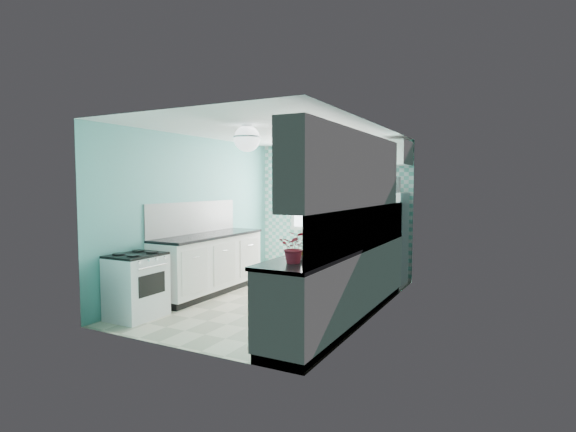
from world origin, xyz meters
The scene contains 26 objects.
floor centered at (0.00, 0.00, -0.01)m, with size 3.00×4.40×0.02m, color beige.
ceiling centered at (0.00, 0.00, 2.51)m, with size 3.00×4.40×0.02m, color white.
wall_back centered at (0.00, 2.21, 1.25)m, with size 3.00×0.02×2.50m, color #5DB0AA.
wall_front centered at (0.00, -2.21, 1.25)m, with size 3.00×0.02×2.50m, color #5DB0AA.
wall_left centered at (-1.51, 0.00, 1.25)m, with size 0.02×4.40×2.50m, color #5DB0AA.
wall_right centered at (1.51, 0.00, 1.25)m, with size 0.02×4.40×2.50m, color #5DB0AA.
accent_wall centered at (0.00, 2.19, 1.25)m, with size 3.00×0.01×2.50m, color #70BFB0.
window centered at (-0.35, 2.16, 1.55)m, with size 1.04×0.05×1.44m.
backsplash_right centered at (1.49, -0.40, 1.20)m, with size 0.02×3.60×0.51m, color white.
backsplash_left centered at (-1.49, -0.07, 1.20)m, with size 0.02×2.15×0.51m, color white.
upper_cabinets_right centered at (1.33, -0.60, 1.90)m, with size 0.33×3.20×0.90m, color white.
upper_cabinet_fridge centered at (1.30, 1.83, 2.25)m, with size 0.40×0.74×0.40m, color white.
ceiling_light centered at (0.00, -0.80, 2.32)m, with size 0.34×0.34×0.35m.
base_cabinets_right centered at (1.20, -0.40, 0.45)m, with size 0.60×3.60×0.90m, color white.
countertop_right centered at (1.19, -0.40, 0.92)m, with size 0.63×3.60×0.04m, color black.
base_cabinets_left centered at (-1.20, -0.07, 0.45)m, with size 0.60×2.15×0.90m, color white.
countertop_left centered at (-1.19, -0.07, 0.92)m, with size 0.63×2.15×0.04m, color black.
fridge centered at (1.11, 1.77, 0.80)m, with size 0.69×0.69×1.59m.
stove centered at (-1.20, -1.59, 0.43)m, with size 0.55×0.68×0.82m.
sink centered at (1.20, 0.47, 0.93)m, with size 0.48×0.40×0.53m.
rug centered at (0.26, 0.85, 0.01)m, with size 0.66×0.95×0.02m, color maroon.
dish_towel centered at (0.89, 0.15, 0.48)m, with size 0.02×0.24×0.36m, color #62C1BD.
fruit_bowl centered at (1.20, -1.52, 0.97)m, with size 0.26×0.26×0.07m, color white.
potted_plant centered at (1.20, -1.80, 1.10)m, with size 0.29×0.25×0.33m, color red.
soap_bottle centered at (1.25, 0.93, 1.03)m, with size 0.08×0.08×0.18m, color #A9C9CF.
microwave centered at (1.11, 1.77, 1.72)m, with size 0.47×0.32×0.26m, color white.
Camera 1 is at (3.20, -5.75, 1.72)m, focal length 28.00 mm.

